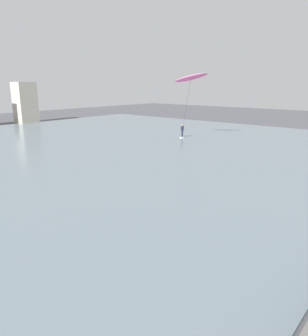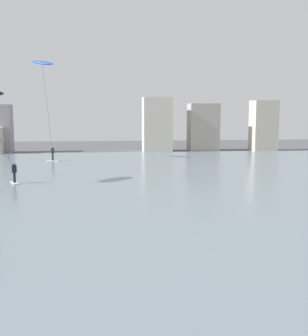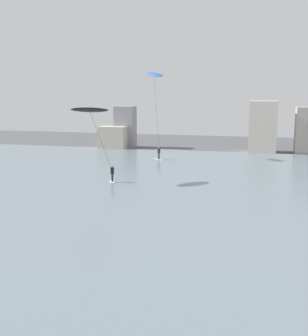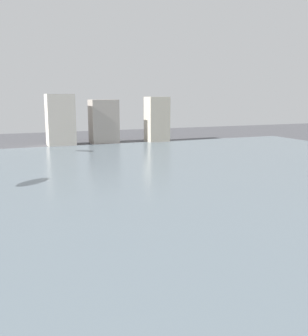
{
  "view_description": "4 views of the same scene",
  "coord_description": "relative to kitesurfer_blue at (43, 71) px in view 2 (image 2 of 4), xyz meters",
  "views": [
    {
      "loc": [
        -9.45,
        3.1,
        6.72
      ],
      "look_at": [
        2.18,
        13.04,
        2.72
      ],
      "focal_mm": 34.52,
      "sensor_mm": 36.0,
      "label": 1
    },
    {
      "loc": [
        -2.09,
        -1.17,
        5.76
      ],
      "look_at": [
        -0.08,
        17.46,
        3.24
      ],
      "focal_mm": 46.39,
      "sensor_mm": 36.0,
      "label": 2
    },
    {
      "loc": [
        4.78,
        -5.96,
        8.97
      ],
      "look_at": [
        -1.31,
        18.05,
        4.48
      ],
      "focal_mm": 46.01,
      "sensor_mm": 36.0,
      "label": 3
    },
    {
      "loc": [
        -4.1,
        0.23,
        7.37
      ],
      "look_at": [
        2.62,
        16.84,
        4.01
      ],
      "focal_mm": 41.9,
      "sensor_mm": 36.0,
      "label": 4
    }
  ],
  "objects": [
    {
      "name": "water_bay",
      "position": [
        9.18,
        -18.56,
        -10.05
      ],
      "size": [
        84.0,
        52.0,
        0.1
      ],
      "primitive_type": "cube",
      "color": "slate",
      "rests_on": "ground"
    },
    {
      "name": "kitesurfer_blue",
      "position": [
        0.0,
        0.0,
        0.0
      ],
      "size": [
        3.46,
        3.91,
        11.46
      ],
      "color": "silver",
      "rests_on": "water_bay"
    },
    {
      "name": "far_shore_buildings",
      "position": [
        13.57,
        8.86,
        -6.79
      ],
      "size": [
        41.19,
        4.58,
        7.47
      ],
      "color": "beige",
      "rests_on": "ground"
    }
  ]
}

